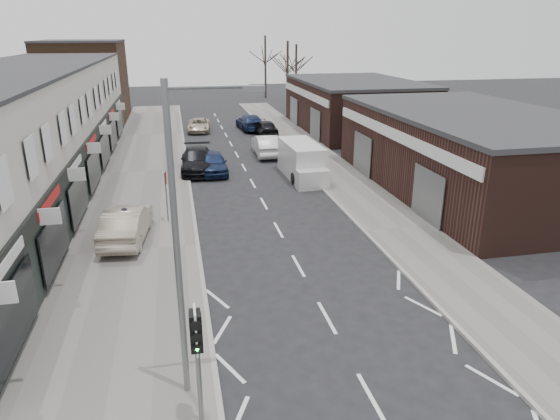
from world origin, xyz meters
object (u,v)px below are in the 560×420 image
white_van (302,161)px  parked_car_left_b (197,160)px  street_lamp (183,231)px  parked_car_left_a (213,163)px  parked_car_right_b (265,128)px  traffic_light (196,340)px  pedestrian (125,225)px  parked_car_left_c (199,125)px  parked_car_right_c (250,122)px  sedan_on_pavement (126,224)px  warning_sign (166,181)px  parked_car_right_a (266,145)px

white_van → parked_car_left_b: (-6.63, 2.81, -0.28)m
parked_car_left_b → street_lamp: bearing=-90.5°
parked_car_left_a → parked_car_left_b: (-1.03, 0.68, 0.05)m
parked_car_left_b → parked_car_right_b: 13.10m
traffic_light → pedestrian: bearing=102.6°
street_lamp → parked_car_left_c: (2.19, 36.96, -4.01)m
white_van → parked_car_left_b: white_van is taller
traffic_light → pedestrian: 11.98m
street_lamp → pedestrian: 11.29m
parked_car_right_b → parked_car_right_c: 3.33m
traffic_light → sedan_on_pavement: traffic_light is taller
warning_sign → parked_car_left_a: warning_sign is taller
white_van → parked_car_left_c: bearing=106.5°
sedan_on_pavement → parked_car_right_c: 27.78m
parked_car_right_a → white_van: bearing=102.1°
white_van → pedestrian: 13.88m
warning_sign → parked_car_right_a: 15.24m
street_lamp → parked_car_right_c: bearing=79.1°
street_lamp → white_van: bearing=68.0°
traffic_light → parked_car_right_a: bearing=76.4°
parked_car_left_c → traffic_light: bearing=-88.0°
white_van → warning_sign: bearing=-143.4°
parked_car_left_b → sedan_on_pavement: bearing=-105.1°
parked_car_left_b → traffic_light: bearing=-90.0°
white_van → parked_car_right_a: bearing=98.7°
parked_car_right_a → street_lamp: bearing=77.1°
parked_car_left_c → pedestrian: bearing=-94.9°
white_van → parked_car_left_a: size_ratio=1.36×
street_lamp → parked_car_left_a: size_ratio=1.87×
sedan_on_pavement → parked_car_right_c: bearing=-104.0°
traffic_light → warning_sign: 14.04m
parked_car_left_c → warning_sign: bearing=-91.6°
parked_car_left_a → parked_car_right_b: (5.70, 11.92, 0.00)m
warning_sign → parked_car_left_c: bearing=83.3°
white_van → street_lamp: bearing=-113.8°
sedan_on_pavement → parked_car_left_a: 11.95m
warning_sign → pedestrian: (-1.84, -2.41, -1.24)m
pedestrian → parked_car_right_b: (10.50, 23.25, -0.23)m
warning_sign → parked_car_left_b: bearing=78.6°
warning_sign → parked_car_left_c: size_ratio=0.61×
street_lamp → parked_car_left_c: bearing=86.6°
white_van → pedestrian: white_van is taller
traffic_light → parked_car_right_b: size_ratio=0.72×
parked_car_right_b → street_lamp: bearing=73.6°
traffic_light → parked_car_left_a: (2.20, 22.93, -1.69)m
white_van → parked_car_left_b: size_ratio=1.08×
warning_sign → parked_car_right_b: 22.61m
parked_car_right_a → parked_car_left_b: bearing=35.8°
parked_car_right_b → parked_car_right_a: bearing=77.3°
white_van → parked_car_right_a: white_van is taller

